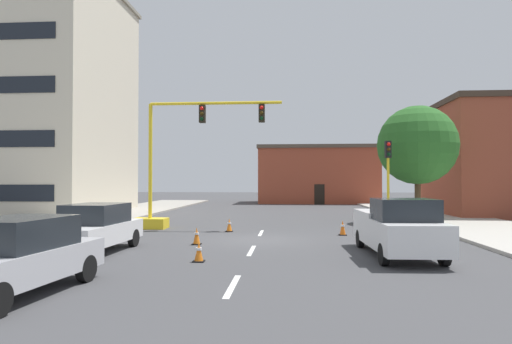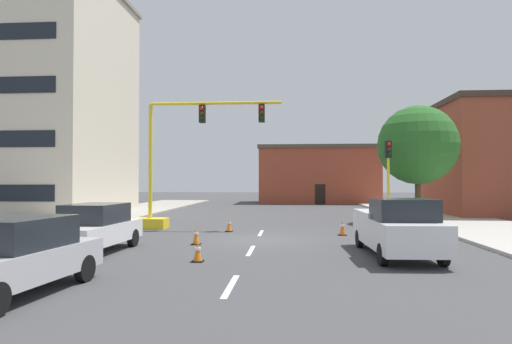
{
  "view_description": "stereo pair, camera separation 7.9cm",
  "coord_description": "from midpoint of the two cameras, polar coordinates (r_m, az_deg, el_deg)",
  "views": [
    {
      "loc": [
        1.38,
        -19.3,
        2.57
      ],
      "look_at": [
        -0.45,
        5.2,
        3.06
      ],
      "focal_mm": 31.09,
      "sensor_mm": 36.0,
      "label": 1
    },
    {
      "loc": [
        1.46,
        -19.29,
        2.57
      ],
      "look_at": [
        -0.45,
        5.2,
        3.06
      ],
      "focal_mm": 31.09,
      "sensor_mm": 36.0,
      "label": 2
    }
  ],
  "objects": [
    {
      "name": "lane_stripe_seg_2",
      "position": [
        16.56,
        -0.54,
        -10.07
      ],
      "size": [
        0.16,
        2.4,
        0.01
      ],
      "primitive_type": "cube",
      "color": "silver",
      "rests_on": "ground_plane"
    },
    {
      "name": "traffic_cone_roadside_b",
      "position": [
        14.4,
        -7.34,
        -10.18
      ],
      "size": [
        0.36,
        0.36,
        0.63
      ],
      "color": "black",
      "rests_on": "ground_plane"
    },
    {
      "name": "sedan_silver_near_left",
      "position": [
        11.49,
        -28.47,
        -9.43
      ],
      "size": [
        2.29,
        4.66,
        1.74
      ],
      "color": "#B7B7BC",
      "rests_on": "ground_plane"
    },
    {
      "name": "pickup_truck_white",
      "position": [
        16.01,
        17.78,
        -6.82
      ],
      "size": [
        2.19,
        5.47,
        1.99
      ],
      "color": "white",
      "rests_on": "ground_plane"
    },
    {
      "name": "traffic_signal_gantry",
      "position": [
        24.39,
        -11.18,
        -2.04
      ],
      "size": [
        8.03,
        1.2,
        6.83
      ],
      "color": "yellow",
      "rests_on": "ground_plane"
    },
    {
      "name": "sidewalk_right",
      "position": [
        29.29,
        25.25,
        -5.94
      ],
      "size": [
        6.0,
        56.0,
        0.14
      ],
      "primitive_type": "cube",
      "color": "#B2ADA3",
      "rests_on": "ground_plane"
    },
    {
      "name": "traffic_cone_roadside_d",
      "position": [
        21.47,
        11.17,
        -7.06
      ],
      "size": [
        0.36,
        0.36,
        0.71
      ],
      "color": "black",
      "rests_on": "ground_plane"
    },
    {
      "name": "sedan_white_mid_left",
      "position": [
        17.1,
        -19.92,
        -6.73
      ],
      "size": [
        2.06,
        4.58,
        1.74
      ],
      "color": "white",
      "rests_on": "ground_plane"
    },
    {
      "name": "building_brick_center",
      "position": [
        52.5,
        8.02,
        -0.33
      ],
      "size": [
        13.73,
        7.84,
        6.6
      ],
      "color": "brown",
      "rests_on": "ground_plane"
    },
    {
      "name": "traffic_cone_roadside_a",
      "position": [
        18.19,
        -7.58,
        -8.18
      ],
      "size": [
        0.36,
        0.36,
        0.7
      ],
      "color": "black",
      "rests_on": "ground_plane"
    },
    {
      "name": "lane_stripe_seg_1",
      "position": [
        11.19,
        -3.07,
        -14.42
      ],
      "size": [
        0.16,
        2.4,
        0.01
      ],
      "primitive_type": "cube",
      "color": "silver",
      "rests_on": "ground_plane"
    },
    {
      "name": "lane_stripe_seg_3",
      "position": [
        21.99,
        0.72,
        -7.85
      ],
      "size": [
        0.16,
        2.4,
        0.01
      ],
      "primitive_type": "cube",
      "color": "silver",
      "rests_on": "ground_plane"
    },
    {
      "name": "sidewalk_left",
      "position": [
        30.41,
        -21.36,
        -5.79
      ],
      "size": [
        6.0,
        56.0,
        0.14
      ],
      "primitive_type": "cube",
      "color": "#9E998E",
      "rests_on": "ground_plane"
    },
    {
      "name": "traffic_light_pole_right",
      "position": [
        25.72,
        16.73,
        1.03
      ],
      "size": [
        0.32,
        0.47,
        4.8
      ],
      "color": "yellow",
      "rests_on": "ground_plane"
    },
    {
      "name": "traffic_cone_roadside_c",
      "position": [
        22.61,
        -3.38,
        -6.84
      ],
      "size": [
        0.36,
        0.36,
        0.67
      ],
      "color": "black",
      "rests_on": "ground_plane"
    },
    {
      "name": "tree_right_mid",
      "position": [
        28.78,
        20.15,
        3.26
      ],
      "size": [
        4.8,
        4.8,
        7.16
      ],
      "color": "#4C3823",
      "rests_on": "ground_plane"
    },
    {
      "name": "building_tall_left",
      "position": [
        40.28,
        -26.75,
        8.23
      ],
      "size": [
        13.55,
        12.96,
        18.08
      ],
      "color": "beige",
      "rests_on": "ground_plane"
    },
    {
      "name": "ground_plane",
      "position": [
        19.52,
        0.24,
        -8.72
      ],
      "size": [
        160.0,
        160.0,
        0.0
      ],
      "primitive_type": "plane",
      "color": "#424244"
    }
  ]
}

